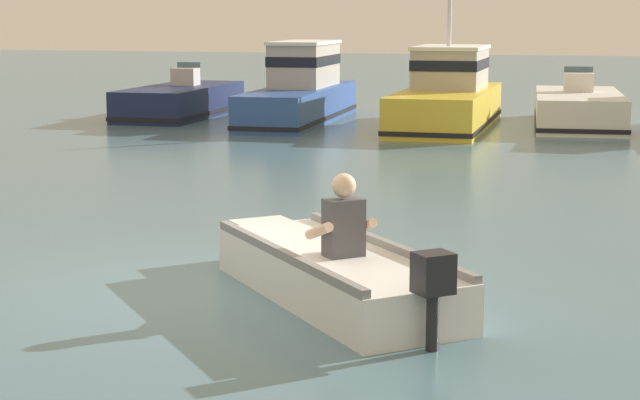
{
  "coord_description": "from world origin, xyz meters",
  "views": [
    {
      "loc": [
        3.81,
        -8.96,
        2.57
      ],
      "look_at": [
        0.71,
        2.02,
        0.55
      ],
      "focal_mm": 58.8,
      "sensor_mm": 36.0,
      "label": 1
    }
  ],
  "objects_px": {
    "moored_boat_blue": "(301,92)",
    "moored_boat_white": "(578,110)",
    "rowboat_with_person": "(332,271)",
    "moored_boat_navy": "(181,102)",
    "moored_boat_yellow": "(448,97)"
  },
  "relations": [
    {
      "from": "moored_boat_blue",
      "to": "moored_boat_white",
      "type": "xyz_separation_m",
      "value": [
        6.56,
        0.72,
        -0.34
      ]
    },
    {
      "from": "rowboat_with_person",
      "to": "moored_boat_navy",
      "type": "xyz_separation_m",
      "value": [
        -8.26,
        15.78,
        0.12
      ]
    },
    {
      "from": "rowboat_with_person",
      "to": "moored_boat_navy",
      "type": "bearing_deg",
      "value": 117.64
    },
    {
      "from": "rowboat_with_person",
      "to": "moored_boat_blue",
      "type": "bearing_deg",
      "value": 107.79
    },
    {
      "from": "rowboat_with_person",
      "to": "moored_boat_white",
      "type": "xyz_separation_m",
      "value": [
        1.61,
        16.15,
        0.12
      ]
    },
    {
      "from": "moored_boat_navy",
      "to": "rowboat_with_person",
      "type": "bearing_deg",
      "value": -62.36
    },
    {
      "from": "moored_boat_yellow",
      "to": "moored_boat_white",
      "type": "relative_size",
      "value": 1.16
    },
    {
      "from": "moored_boat_navy",
      "to": "moored_boat_yellow",
      "type": "height_order",
      "value": "moored_boat_yellow"
    },
    {
      "from": "rowboat_with_person",
      "to": "moored_boat_white",
      "type": "height_order",
      "value": "moored_boat_white"
    },
    {
      "from": "rowboat_with_person",
      "to": "moored_boat_yellow",
      "type": "distance_m",
      "value": 15.14
    },
    {
      "from": "moored_boat_white",
      "to": "moored_boat_navy",
      "type": "bearing_deg",
      "value": -177.88
    },
    {
      "from": "moored_boat_blue",
      "to": "moored_boat_yellow",
      "type": "bearing_deg",
      "value": -5.51
    },
    {
      "from": "moored_boat_yellow",
      "to": "moored_boat_white",
      "type": "height_order",
      "value": "moored_boat_yellow"
    },
    {
      "from": "moored_boat_navy",
      "to": "moored_boat_blue",
      "type": "bearing_deg",
      "value": -6.09
    },
    {
      "from": "moored_boat_blue",
      "to": "moored_boat_yellow",
      "type": "xyz_separation_m",
      "value": [
        3.66,
        -0.35,
        -0.02
      ]
    }
  ]
}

